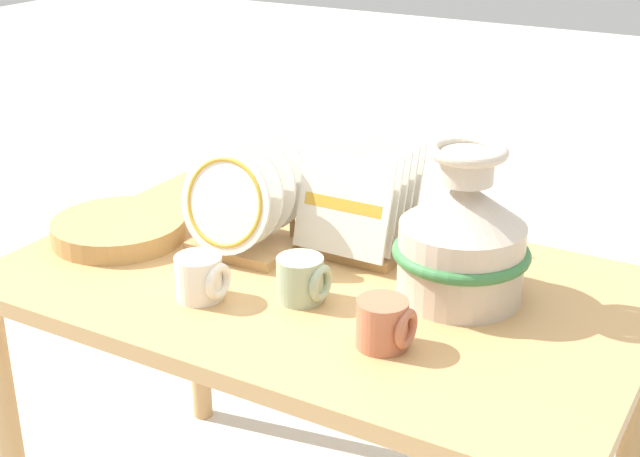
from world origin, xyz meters
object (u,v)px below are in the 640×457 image
Objects in this scene: ceramic_vase at (462,237)px; wicker_charger_stack at (119,229)px; mug_sage_glaze at (302,279)px; mug_terracotta_glaze at (384,324)px; mug_cream_glaze at (201,278)px; dish_rack_square_plates at (360,211)px; dish_rack_round_plates at (243,210)px.

ceramic_vase is 1.03× the size of wicker_charger_stack.
mug_sage_glaze is (-0.25, -0.16, -0.08)m from ceramic_vase.
mug_sage_glaze is 1.00× the size of mug_terracotta_glaze.
mug_sage_glaze is at bearing 159.62° from mug_terracotta_glaze.
dish_rack_square_plates is at bearing 66.18° from mug_cream_glaze.
mug_terracotta_glaze is at bearing -56.57° from dish_rack_square_plates.
wicker_charger_stack is at bearing 169.80° from mug_terracotta_glaze.
ceramic_vase reaches higher than dish_rack_square_plates.
dish_rack_square_plates is 0.78× the size of wicker_charger_stack.
mug_sage_glaze is 0.19m from mug_cream_glaze.
wicker_charger_stack is at bearing -162.92° from dish_rack_round_plates.
mug_sage_glaze and mug_cream_glaze have the same top height.
dish_rack_square_plates is (-0.27, 0.10, -0.04)m from ceramic_vase.
dish_rack_round_plates is at bearing -148.88° from dish_rack_square_plates.
dish_rack_square_plates reaches higher than wicker_charger_stack.
mug_sage_glaze and mug_terracotta_glaze have the same top height.
dish_rack_square_plates is 2.31× the size of mug_cream_glaze.
mug_cream_glaze is (-0.38, -0.01, 0.00)m from mug_terracotta_glaze.
mug_terracotta_glaze is at bearing -20.38° from mug_sage_glaze.
ceramic_vase is at bearing 80.26° from mug_terracotta_glaze.
mug_terracotta_glaze is at bearing 1.79° from mug_cream_glaze.
mug_cream_glaze is (-0.16, -0.35, -0.04)m from dish_rack_square_plates.
dish_rack_round_plates is 2.39× the size of mug_terracotta_glaze.
dish_rack_square_plates is 0.39m from mug_cream_glaze.
dish_rack_square_plates is 0.54m from wicker_charger_stack.
mug_terracotta_glaze is at bearing -99.74° from ceramic_vase.
ceramic_vase is at bearing 8.43° from wicker_charger_stack.
wicker_charger_stack is at bearing -171.57° from ceramic_vase.
dish_rack_square_plates is 2.31× the size of mug_sage_glaze.
mug_terracotta_glaze is 1.00× the size of mug_cream_glaze.
mug_sage_glaze is (0.23, -0.13, -0.05)m from dish_rack_round_plates.
wicker_charger_stack is 0.36m from mug_cream_glaze.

